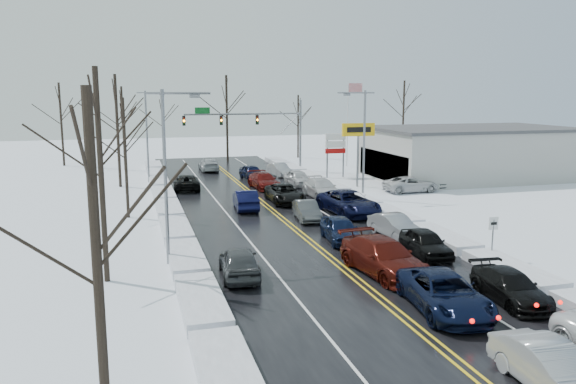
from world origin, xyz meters
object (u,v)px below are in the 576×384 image
object	(u,v)px
traffic_signal_mast	(257,123)
oncoming_car_0	(246,209)
flagpole	(349,117)
dealership_building	(470,152)
tires_plus_sign	(358,134)

from	to	relation	value
traffic_signal_mast	oncoming_car_0	distance (m)	20.98
oncoming_car_0	flagpole	bearing A→B (deg)	-123.69
flagpole	oncoming_car_0	size ratio (longest dim) A/B	2.17
flagpole	dealership_building	bearing A→B (deg)	-53.73
flagpole	traffic_signal_mast	bearing A→B (deg)	-170.27
dealership_building	flagpole	bearing A→B (deg)	126.27
flagpole	dealership_building	world-z (taller)	flagpole
traffic_signal_mast	tires_plus_sign	xyz separation A→B (m)	(7.05, -12.00, -0.49)
dealership_building	oncoming_car_0	bearing A→B (deg)	-159.70
flagpole	dealership_building	xyz separation A→B (m)	(8.80, -12.00, -3.27)
traffic_signal_mast	tires_plus_sign	distance (m)	13.92
traffic_signal_mast	dealership_building	world-z (taller)	traffic_signal_mast
oncoming_car_0	tires_plus_sign	bearing A→B (deg)	-143.97
traffic_signal_mast	flagpole	distance (m)	11.90
flagpole	oncoming_car_0	world-z (taller)	flagpole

